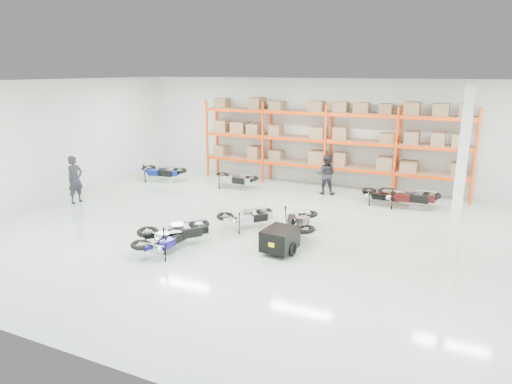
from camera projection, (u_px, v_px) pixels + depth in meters
The scene contains 14 objects.
room at pixel (266, 161), 13.30m from camera, with size 18.00×18.00×18.00m.
pallet_rack at pixel (328, 134), 18.94m from camera, with size 11.28×0.98×3.62m.
structural_column at pixel (461, 175), 11.62m from camera, with size 0.25×0.25×4.50m, color white.
moto_blue_centre at pixel (164, 236), 12.34m from camera, with size 0.72×1.61×0.98m, color #0C0852, non-canonical shape.
moto_silver_left at pixel (247, 213), 14.29m from camera, with size 0.71×1.61×0.98m, color silver, non-canonical shape.
moto_black_far_left at pixel (176, 227), 12.82m from camera, with size 0.81×1.81×1.11m, color black, non-canonical shape.
moto_touring_right at pixel (300, 218), 13.68m from camera, with size 0.76×1.71×1.05m, color black, non-canonical shape.
trailer at pixel (280, 239), 12.31m from camera, with size 0.87×1.67×0.69m.
moto_back_a at pixel (161, 168), 20.34m from camera, with size 0.85×1.91×1.17m, color navy, non-canonical shape.
moto_back_b at pixel (234, 176), 19.17m from camera, with size 0.76×1.70×1.04m, color #A3A7AD, non-canonical shape.
moto_back_c at pixel (385, 192), 16.74m from camera, with size 0.71×1.60×0.98m, color black, non-canonical shape.
moto_back_d at pixel (409, 192), 16.39m from camera, with size 0.83×1.88×1.15m, color #3B0B0B, non-canonical shape.
person_left at pixel (75, 180), 16.93m from camera, with size 0.65×0.43×1.78m, color #21212A.
person_back at pixel (326, 174), 18.15m from camera, with size 0.78×0.61×1.60m, color black.
Camera 1 is at (5.25, -11.98, 4.83)m, focal length 32.00 mm.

